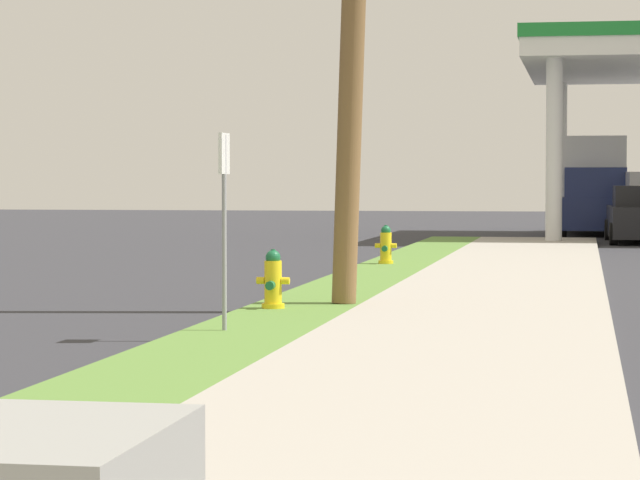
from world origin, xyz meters
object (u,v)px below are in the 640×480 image
fire_hydrant_second (273,282)px  truck_navy_at_far_bay (593,188)px  fire_hydrant_third (386,247)px  street_sign_post (224,189)px

fire_hydrant_second → truck_navy_at_far_bay: (4.15, 30.13, 1.04)m
fire_hydrant_third → truck_navy_at_far_bay: (4.06, 19.97, 1.04)m
fire_hydrant_third → street_sign_post: 12.99m
fire_hydrant_second → fire_hydrant_third: (0.09, 10.16, 0.00)m
fire_hydrant_third → street_sign_post: (-0.04, -12.93, 1.19)m
fire_hydrant_third → fire_hydrant_second: bearing=-90.5°
street_sign_post → truck_navy_at_far_bay: size_ratio=0.33×
fire_hydrant_second → street_sign_post: 3.02m
fire_hydrant_second → street_sign_post: (0.05, -2.78, 1.19)m
fire_hydrant_third → truck_navy_at_far_bay: 20.40m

